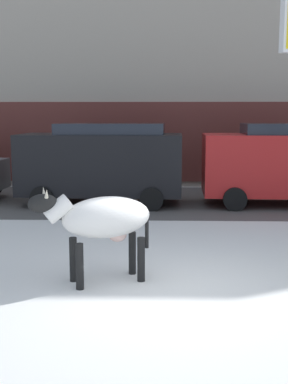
# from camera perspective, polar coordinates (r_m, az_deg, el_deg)

# --- Properties ---
(ground_plane) EXTENTS (120.00, 120.00, 0.00)m
(ground_plane) POSITION_cam_1_polar(r_m,az_deg,el_deg) (7.44, 3.49, -11.45)
(ground_plane) COLOR white
(road_strip) EXTENTS (60.00, 5.60, 0.01)m
(road_strip) POSITION_cam_1_polar(r_m,az_deg,el_deg) (14.97, 2.55, -1.02)
(road_strip) COLOR #514F4C
(road_strip) RESTS_ON ground
(building_facade) EXTENTS (44.00, 6.10, 13.00)m
(building_facade) POSITION_cam_1_polar(r_m,az_deg,el_deg) (21.08, 2.42, 19.57)
(building_facade) COLOR #A39989
(building_facade) RESTS_ON ground
(cow_holstein) EXTENTS (1.90, 1.14, 1.54)m
(cow_holstein) POSITION_cam_1_polar(r_m,az_deg,el_deg) (7.67, -4.72, -3.06)
(cow_holstein) COLOR silver
(cow_holstein) RESTS_ON ground
(car_black_van) EXTENTS (4.67, 2.25, 2.32)m
(car_black_van) POSITION_cam_1_polar(r_m,az_deg,el_deg) (14.34, -4.83, 3.51)
(car_black_van) COLOR black
(car_black_van) RESTS_ON ground
(car_red_van) EXTENTS (4.67, 2.25, 2.32)m
(car_red_van) POSITION_cam_1_polar(r_m,az_deg,el_deg) (14.67, 15.96, 3.32)
(car_red_van) COLOR red
(car_red_van) RESTS_ON ground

